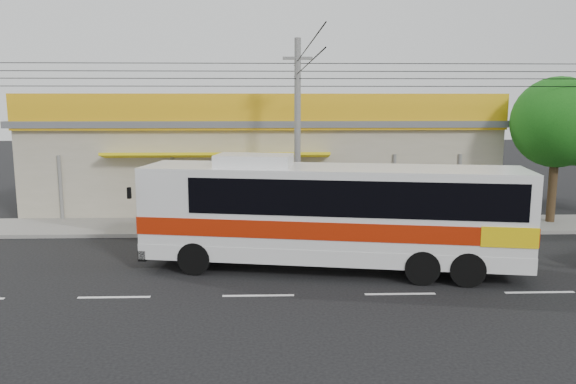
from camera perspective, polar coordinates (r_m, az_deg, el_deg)
name	(u,v)px	position (r m, az deg, el deg)	size (l,w,h in m)	color
ground	(260,269)	(18.34, -2.89, -7.84)	(120.00, 120.00, 0.00)	black
sidewalk	(262,226)	(24.13, -2.67, -3.48)	(30.00, 3.20, 0.15)	slate
lane_markings	(258,296)	(15.97, -3.04, -10.48)	(50.00, 0.12, 0.01)	silver
storefront_building	(263,161)	(29.24, -2.58, 3.19)	(22.60, 9.20, 5.70)	#9C957E
coach_bus	(337,209)	(17.88, 5.01, -1.78)	(12.25, 4.60, 3.69)	silver
motorbike_red	(162,209)	(25.16, -12.65, -1.68)	(0.74, 2.13, 1.12)	maroon
utility_pole	(298,74)	(22.46, 0.98, 11.94)	(34.00, 14.00, 7.81)	#5F5F5C
tree_far	(561,125)	(26.75, 25.96, 6.10)	(3.87, 3.87, 6.42)	#2F2013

